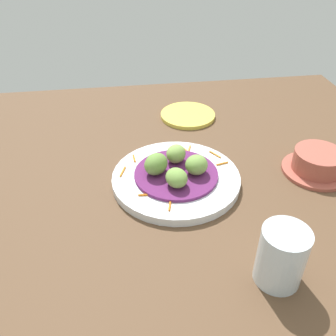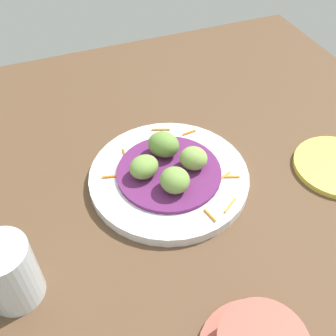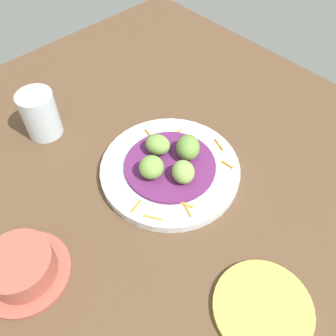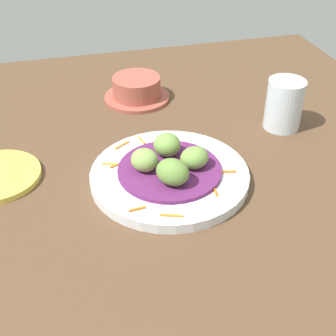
{
  "view_description": "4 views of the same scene",
  "coord_description": "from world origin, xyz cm",
  "views": [
    {
      "loc": [
        16.34,
        59.61,
        50.63
      ],
      "look_at": [
        7.56,
        -1.03,
        6.34
      ],
      "focal_mm": 38.99,
      "sensor_mm": 36.0,
      "label": 1
    },
    {
      "loc": [
        -38.55,
        15.83,
        53.49
      ],
      "look_at": [
        5.3,
        -1.28,
        5.68
      ],
      "focal_mm": 43.07,
      "sensor_mm": 36.0,
      "label": 2
    },
    {
      "loc": [
        -25.13,
        -33.87,
        58.31
      ],
      "look_at": [
        4.26,
        -2.6,
        5.49
      ],
      "focal_mm": 38.58,
      "sensor_mm": 36.0,
      "label": 3
    },
    {
      "loc": [
        68.34,
        -18.47,
        50.81
      ],
      "look_at": [
        7.41,
        -2.35,
        5.84
      ],
      "focal_mm": 49.91,
      "sensor_mm": 36.0,
      "label": 4
    }
  ],
  "objects": [
    {
      "name": "guac_scoop_back",
      "position": [
        5.1,
        -5.8,
        6.52
      ],
      "size": [
        6.04,
        6.2,
        4.02
      ],
      "primitive_type": "ellipsoid",
      "rotation": [
        0.0,
        0.0,
        5.71
      ],
      "color": "#84A851",
      "rests_on": "cabbage_bed"
    },
    {
      "name": "table_surface",
      "position": [
        0.0,
        0.0,
        1.0
      ],
      "size": [
        110.0,
        110.0,
        2.0
      ],
      "primitive_type": "cube",
      "color": "brown",
      "rests_on": "ground"
    },
    {
      "name": "guac_scoop_right",
      "position": [
        1.55,
        -0.99,
        6.57
      ],
      "size": [
        6.72,
        6.71,
        4.11
      ],
      "primitive_type": "ellipsoid",
      "rotation": [
        0.0,
        0.0,
        5.48
      ],
      "color": "#759E47",
      "rests_on": "cabbage_bed"
    },
    {
      "name": "carrot_garnish",
      "position": [
        5.4,
        -4.71,
        4.0
      ],
      "size": [
        24.24,
        21.87,
        0.4
      ],
      "color": "orange",
      "rests_on": "main_plate"
    },
    {
      "name": "main_plate",
      "position": [
        5.73,
        -1.62,
        2.9
      ],
      "size": [
        27.38,
        27.38,
        1.8
      ],
      "primitive_type": "cylinder",
      "color": "silver",
      "rests_on": "table_surface"
    },
    {
      "name": "water_glass",
      "position": [
        -6.16,
        25.27,
        7.08
      ],
      "size": [
        7.43,
        7.43,
        10.15
      ],
      "primitive_type": "cylinder",
      "color": "silver",
      "rests_on": "table_surface"
    },
    {
      "name": "cabbage_bed",
      "position": [
        5.73,
        -1.62,
        4.16
      ],
      "size": [
        17.84,
        17.84,
        0.72
      ],
      "primitive_type": "cylinder",
      "color": "#60235B",
      "rests_on": "main_plate"
    },
    {
      "name": "guac_scoop_center",
      "position": [
        6.36,
        2.56,
        6.36
      ],
      "size": [
        5.52,
        6.0,
        3.7
      ],
      "primitive_type": "ellipsoid",
      "rotation": [
        0.0,
        0.0,
        0.27
      ],
      "color": "#759E47",
      "rests_on": "cabbage_bed"
    },
    {
      "name": "guac_scoop_left",
      "position": [
        9.91,
        -2.24,
        6.74
      ],
      "size": [
        7.1,
        7.17,
        4.46
      ],
      "primitive_type": "ellipsoid",
      "rotation": [
        0.0,
        0.0,
        5.54
      ],
      "color": "olive",
      "rests_on": "cabbage_bed"
    }
  ]
}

